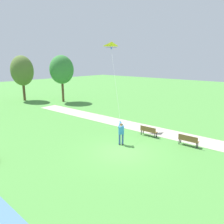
# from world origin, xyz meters

# --- Properties ---
(ground_plane) EXTENTS (120.00, 120.00, 0.00)m
(ground_plane) POSITION_xyz_m (0.00, 0.00, 0.00)
(ground_plane) COLOR #4C8E3D
(walkway_path) EXTENTS (3.36, 32.06, 0.02)m
(walkway_path) POSITION_xyz_m (5.71, 2.00, 0.01)
(walkway_path) COLOR #B7AD99
(walkway_path) RESTS_ON ground
(person_kite_flyer) EXTENTS (0.57, 0.61, 1.83)m
(person_kite_flyer) POSITION_xyz_m (1.01, 1.00, 1.05)
(person_kite_flyer) COLOR #232328
(person_kite_flyer) RESTS_ON ground
(flying_kite) EXTENTS (3.75, 4.24, 6.30)m
(flying_kite) POSITION_xyz_m (4.37, 4.98, 7.68)
(flying_kite) COLOR yellow
(park_bench_near_walkway) EXTENTS (0.48, 1.51, 0.88)m
(park_bench_near_walkway) POSITION_xyz_m (4.19, -3.05, 0.51)
(park_bench_near_walkway) COLOR brown
(park_bench_near_walkway) RESTS_ON ground
(park_bench_far_walkway) EXTENTS (0.48, 1.51, 0.88)m
(park_bench_far_walkway) POSITION_xyz_m (4.09, 0.45, 0.51)
(park_bench_far_walkway) COLOR brown
(park_bench_far_walkway) RESTS_ON ground
(tree_horizon_far) EXTENTS (3.42, 3.89, 7.18)m
(tree_horizon_far) POSITION_xyz_m (5.39, 25.07, 4.78)
(tree_horizon_far) COLOR brown
(tree_horizon_far) RESTS_ON ground
(tree_lakeside_near) EXTENTS (3.84, 3.31, 7.20)m
(tree_lakeside_near) POSITION_xyz_m (8.93, 19.40, 4.99)
(tree_lakeside_near) COLOR brown
(tree_lakeside_near) RESTS_ON ground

